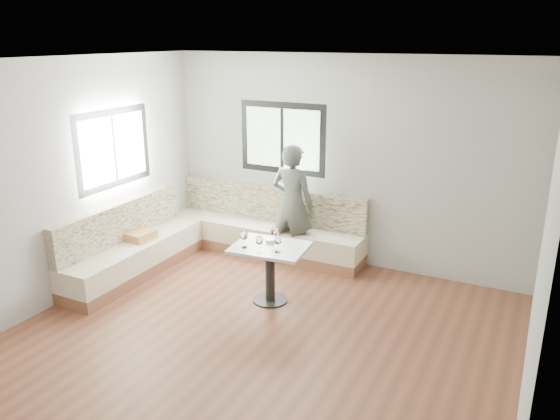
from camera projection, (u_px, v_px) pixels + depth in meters
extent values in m
cube|color=brown|center=(252.00, 345.00, 5.56)|extent=(5.00, 5.00, 0.01)
cube|color=white|center=(247.00, 61.00, 4.70)|extent=(5.00, 5.00, 0.01)
cube|color=#B7B7B2|center=(343.00, 162.00, 7.26)|extent=(5.00, 0.01, 2.80)
cube|color=#B7B7B2|center=(25.00, 342.00, 3.00)|extent=(5.00, 0.01, 2.80)
cube|color=#B7B7B2|center=(59.00, 184.00, 6.20)|extent=(0.01, 5.00, 2.80)
cube|color=#B7B7B2|center=(542.00, 262.00, 4.06)|extent=(0.01, 5.00, 2.80)
cube|color=black|center=(282.00, 138.00, 7.56)|extent=(1.30, 0.02, 1.00)
cube|color=black|center=(114.00, 148.00, 6.88)|extent=(0.02, 1.30, 1.00)
cube|color=brown|center=(265.00, 248.00, 7.88)|extent=(2.90, 0.55, 0.16)
cube|color=beige|center=(265.00, 234.00, 7.81)|extent=(2.90, 0.55, 0.29)
cube|color=#F1E8C1|center=(271.00, 203.00, 7.86)|extent=(2.90, 0.14, 0.50)
cube|color=brown|center=(136.00, 269.00, 7.19)|extent=(0.55, 2.25, 0.16)
cube|color=beige|center=(135.00, 253.00, 7.12)|extent=(0.55, 2.25, 0.29)
cube|color=#F1E8C1|center=(120.00, 222.00, 7.08)|extent=(0.14, 2.25, 0.50)
cube|color=gold|center=(139.00, 235.00, 7.18)|extent=(0.38, 0.38, 0.11)
cylinder|color=black|center=(270.00, 300.00, 6.49)|extent=(0.41, 0.41, 0.02)
cylinder|color=black|center=(270.00, 275.00, 6.40)|extent=(0.11, 0.11, 0.66)
cube|color=silver|center=(270.00, 248.00, 6.29)|extent=(0.90, 0.73, 0.04)
imported|color=#4C524B|center=(293.00, 204.00, 7.36)|extent=(0.64, 0.45, 1.67)
cylinder|color=white|center=(270.00, 241.00, 6.39)|extent=(0.11, 0.11, 0.04)
sphere|color=black|center=(271.00, 240.00, 6.39)|extent=(0.02, 0.02, 0.02)
sphere|color=black|center=(269.00, 239.00, 6.40)|extent=(0.02, 0.02, 0.02)
sphere|color=black|center=(269.00, 240.00, 6.37)|extent=(0.02, 0.02, 0.02)
cylinder|color=white|center=(244.00, 247.00, 6.24)|extent=(0.07, 0.07, 0.01)
cylinder|color=white|center=(244.00, 243.00, 6.23)|extent=(0.01, 0.01, 0.09)
ellipsoid|color=white|center=(244.00, 235.00, 6.20)|extent=(0.09, 0.09, 0.11)
cylinder|color=#46020C|center=(244.00, 238.00, 6.21)|extent=(0.06, 0.06, 0.02)
cylinder|color=white|center=(260.00, 252.00, 6.09)|extent=(0.07, 0.07, 0.01)
cylinder|color=white|center=(260.00, 248.00, 6.08)|extent=(0.01, 0.01, 0.09)
ellipsoid|color=white|center=(260.00, 240.00, 6.05)|extent=(0.09, 0.09, 0.11)
cylinder|color=#46020C|center=(260.00, 243.00, 6.06)|extent=(0.06, 0.06, 0.02)
cylinder|color=white|center=(278.00, 252.00, 6.11)|extent=(0.07, 0.07, 0.01)
cylinder|color=white|center=(278.00, 248.00, 6.10)|extent=(0.01, 0.01, 0.09)
ellipsoid|color=white|center=(278.00, 240.00, 6.07)|extent=(0.09, 0.09, 0.11)
cylinder|color=#46020C|center=(278.00, 242.00, 6.07)|extent=(0.06, 0.06, 0.02)
cylinder|color=white|center=(274.00, 243.00, 6.38)|extent=(0.07, 0.07, 0.01)
cylinder|color=white|center=(274.00, 239.00, 6.37)|extent=(0.01, 0.01, 0.09)
ellipsoid|color=white|center=(274.00, 231.00, 6.34)|extent=(0.09, 0.09, 0.11)
cylinder|color=#46020C|center=(274.00, 233.00, 6.35)|extent=(0.06, 0.06, 0.02)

